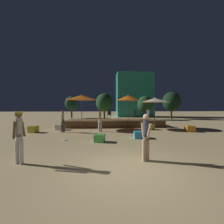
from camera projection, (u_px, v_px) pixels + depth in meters
name	position (u px, v px, depth m)	size (l,w,h in m)	color
ground_plane	(127.00, 170.00, 4.44)	(120.00, 120.00, 0.00)	tan
wooden_deck	(114.00, 123.00, 14.78)	(9.20, 2.96, 0.69)	brown
patio_umbrella_0	(128.00, 98.00, 12.92)	(2.05, 2.05, 2.97)	brown
patio_umbrella_1	(82.00, 97.00, 12.68)	(2.54, 2.54, 2.96)	brown
patio_umbrella_2	(155.00, 100.00, 13.18)	(2.51, 2.51, 2.74)	brown
cube_seat_0	(139.00, 135.00, 8.98)	(0.65, 0.65, 0.40)	#2D9EDB
cube_seat_1	(100.00, 138.00, 8.02)	(0.63, 0.63, 0.39)	#4CC651
cube_seat_2	(150.00, 127.00, 12.38)	(0.66, 0.66, 0.40)	yellow
cube_seat_3	(190.00, 129.00, 11.35)	(0.69, 0.69, 0.44)	orange
cube_seat_4	(60.00, 127.00, 12.28)	(0.71, 0.71, 0.43)	white
cube_seat_5	(33.00, 129.00, 10.98)	(0.69, 0.69, 0.49)	yellow
person_0	(146.00, 136.00, 5.16)	(0.29, 0.49, 1.62)	tan
person_1	(19.00, 134.00, 4.88)	(0.29, 0.49, 1.73)	white
person_2	(63.00, 120.00, 11.10)	(0.29, 0.48, 1.63)	#3F3F47
person_3	(100.00, 120.00, 11.37)	(0.29, 0.46, 1.64)	white
bistro_chair_0	(147.00, 114.00, 14.33)	(0.47, 0.47, 0.90)	#47474C
bistro_chair_1	(119.00, 114.00, 14.63)	(0.41, 0.41, 0.90)	#1E4C47
bistro_chair_2	(134.00, 113.00, 14.94)	(0.48, 0.48, 0.90)	#2D3338
bistro_chair_3	(109.00, 114.00, 14.17)	(0.43, 0.43, 0.90)	#2D3338
frisbee_disc	(65.00, 140.00, 8.44)	(0.27, 0.27, 0.03)	white
background_tree_0	(145.00, 104.00, 22.25)	(2.27, 2.27, 3.54)	#3D2B1C
background_tree_1	(72.00, 103.00, 25.63)	(2.22, 2.22, 3.76)	#3D2B1C
background_tree_2	(171.00, 101.00, 23.53)	(2.75, 2.75, 4.28)	#3D2B1C
background_tree_3	(104.00, 103.00, 22.53)	(2.51, 2.51, 3.94)	#3D2B1C
distant_building	(134.00, 95.00, 29.42)	(6.93, 3.59, 8.47)	teal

